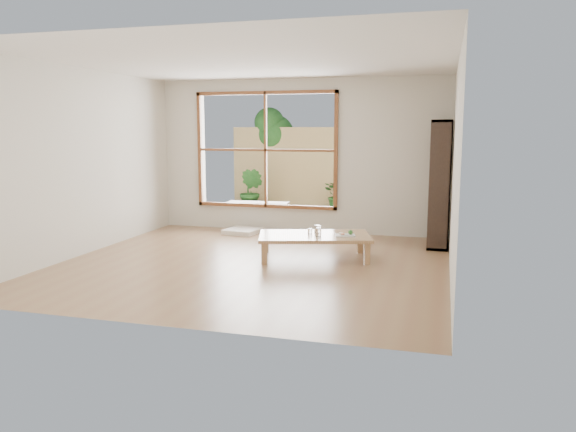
# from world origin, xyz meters

# --- Properties ---
(ground) EXTENTS (5.00, 5.00, 0.00)m
(ground) POSITION_xyz_m (0.00, 0.00, 0.00)
(ground) COLOR #936F49
(ground) RESTS_ON ground
(low_table) EXTENTS (1.68, 1.22, 0.33)m
(low_table) POSITION_xyz_m (0.71, 0.51, 0.29)
(low_table) COLOR #B07A55
(low_table) RESTS_ON ground
(floor_cushion) EXTENTS (0.61, 0.61, 0.08)m
(floor_cushion) POSITION_xyz_m (-0.89, 2.00, 0.04)
(floor_cushion) COLOR white
(floor_cushion) RESTS_ON ground
(bookshelf) EXTENTS (0.30, 0.85, 1.89)m
(bookshelf) POSITION_xyz_m (2.33, 1.84, 0.95)
(bookshelf) COLOR #31221B
(bookshelf) RESTS_ON ground
(glass_tall) EXTENTS (0.07, 0.07, 0.12)m
(glass_tall) POSITION_xyz_m (0.79, 0.38, 0.39)
(glass_tall) COLOR silver
(glass_tall) RESTS_ON low_table
(glass_mid) EXTENTS (0.08, 0.08, 0.11)m
(glass_mid) POSITION_xyz_m (0.74, 0.62, 0.38)
(glass_mid) COLOR silver
(glass_mid) RESTS_ON low_table
(glass_short) EXTENTS (0.08, 0.08, 0.10)m
(glass_short) POSITION_xyz_m (0.71, 0.68, 0.38)
(glass_short) COLOR silver
(glass_short) RESTS_ON low_table
(glass_small) EXTENTS (0.06, 0.06, 0.08)m
(glass_small) POSITION_xyz_m (0.63, 0.55, 0.37)
(glass_small) COLOR silver
(glass_small) RESTS_ON low_table
(food_tray) EXTENTS (0.29, 0.24, 0.08)m
(food_tray) POSITION_xyz_m (1.14, 0.53, 0.35)
(food_tray) COLOR white
(food_tray) RESTS_ON low_table
(deck) EXTENTS (2.80, 2.00, 0.05)m
(deck) POSITION_xyz_m (-0.60, 3.56, 0.00)
(deck) COLOR #352D26
(deck) RESTS_ON ground
(garden_bench) EXTENTS (1.19, 0.42, 0.37)m
(garden_bench) POSITION_xyz_m (-0.99, 3.12, 0.33)
(garden_bench) COLOR #31221B
(garden_bench) RESTS_ON deck
(bamboo_fence) EXTENTS (2.80, 0.06, 1.80)m
(bamboo_fence) POSITION_xyz_m (-0.60, 4.56, 0.90)
(bamboo_fence) COLOR tan
(bamboo_fence) RESTS_ON ground
(shrub_right) EXTENTS (1.02, 0.96, 0.89)m
(shrub_right) POSITION_xyz_m (0.44, 4.21, 0.47)
(shrub_right) COLOR #2A5720
(shrub_right) RESTS_ON deck
(shrub_left) EXTENTS (0.64, 0.59, 0.94)m
(shrub_left) POSITION_xyz_m (-1.43, 4.02, 0.50)
(shrub_left) COLOR #2A5720
(shrub_left) RESTS_ON deck
(garden_tree) EXTENTS (1.04, 0.85, 2.22)m
(garden_tree) POSITION_xyz_m (-1.28, 4.86, 1.63)
(garden_tree) COLOR #4C3D2D
(garden_tree) RESTS_ON ground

